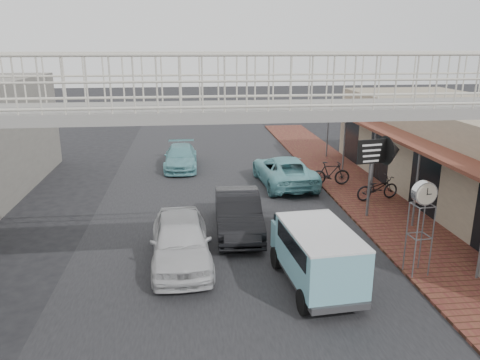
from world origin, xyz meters
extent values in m
plane|color=black|center=(0.00, 0.00, 0.00)|extent=(120.00, 120.00, 0.00)
cube|color=black|center=(0.00, 0.00, 0.01)|extent=(10.00, 60.00, 0.01)
cube|color=brown|center=(6.50, 3.00, 0.05)|extent=(3.00, 40.00, 0.10)
cube|color=gray|center=(11.00, 4.00, 2.00)|extent=(6.00, 18.00, 4.00)
cube|color=brown|center=(7.70, 4.00, 2.90)|extent=(1.80, 18.00, 0.12)
cube|color=silver|center=(8.05, 7.50, 3.30)|extent=(0.08, 2.60, 0.90)
cube|color=#B21914|center=(8.05, 1.00, 3.30)|extent=(0.08, 2.20, 0.80)
cube|color=gray|center=(0.00, -4.00, 5.12)|extent=(14.00, 2.00, 0.24)
cube|color=beige|center=(0.00, -3.05, 5.79)|extent=(14.00, 0.08, 1.10)
cube|color=beige|center=(0.00, -4.95, 5.79)|extent=(14.00, 0.08, 1.10)
imported|color=silver|center=(-1.51, -0.91, 0.76)|extent=(1.98, 4.54, 1.52)
imported|color=black|center=(0.50, 1.38, 0.73)|extent=(1.69, 4.48, 1.46)
imported|color=#6AB2B9|center=(3.30, 6.98, 0.69)|extent=(2.63, 5.14, 1.39)
imported|color=#65A8AF|center=(-1.64, 10.62, 0.61)|extent=(1.78, 4.24, 1.22)
cylinder|color=black|center=(1.35, -1.56, 0.33)|extent=(0.28, 0.68, 0.66)
cylinder|color=black|center=(2.83, -1.44, 0.33)|extent=(0.28, 0.68, 0.66)
cylinder|color=black|center=(1.57, -4.11, 0.33)|extent=(0.28, 0.68, 0.66)
cylinder|color=black|center=(3.04, -3.98, 0.33)|extent=(0.28, 0.68, 0.66)
cube|color=#71B4C5|center=(2.22, -3.06, 1.12)|extent=(1.86, 3.15, 1.28)
cube|color=#71B4C5|center=(2.07, -1.31, 0.90)|extent=(1.60, 0.98, 0.85)
cube|color=black|center=(2.22, -3.06, 1.47)|extent=(1.85, 2.59, 0.47)
cube|color=silver|center=(2.22, -3.06, 1.78)|extent=(1.88, 3.16, 0.06)
imported|color=black|center=(6.77, 4.05, 0.62)|extent=(2.06, 1.06, 1.03)
imported|color=black|center=(5.41, 6.38, 0.66)|extent=(1.88, 0.60, 1.12)
cylinder|color=#59595B|center=(5.03, -2.27, 1.15)|extent=(0.04, 0.04, 2.10)
cylinder|color=#59595B|center=(5.53, -2.22, 1.15)|extent=(0.04, 0.04, 2.10)
cylinder|color=#59595B|center=(5.07, -2.77, 1.15)|extent=(0.04, 0.04, 2.10)
cylinder|color=#59595B|center=(5.57, -2.72, 1.15)|extent=(0.04, 0.04, 2.10)
cylinder|color=silver|center=(5.30, -2.50, 2.55)|extent=(0.70, 0.30, 0.68)
cylinder|color=beige|center=(5.31, -2.62, 2.55)|extent=(0.60, 0.08, 0.60)
cylinder|color=beige|center=(5.29, -2.37, 2.55)|extent=(0.60, 0.08, 0.60)
cylinder|color=#59595B|center=(5.64, 2.21, 1.58)|extent=(0.10, 0.10, 2.97)
cube|color=black|center=(5.64, 2.18, 2.66)|extent=(1.22, 0.28, 0.92)
cone|color=black|center=(6.50, 2.34, 2.66)|extent=(0.81, 1.22, 1.13)
cube|color=white|center=(5.60, 2.14, 2.61)|extent=(0.81, 0.15, 0.61)
camera|label=1|loc=(-1.17, -14.22, 6.56)|focal=35.00mm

